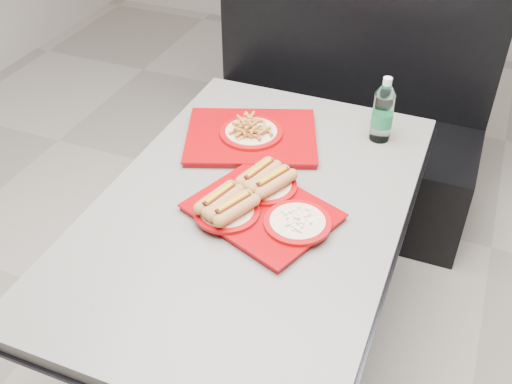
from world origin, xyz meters
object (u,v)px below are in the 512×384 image
at_px(diner_table, 251,243).
at_px(booth_bench, 339,124).
at_px(tray_near, 259,204).
at_px(tray_far, 251,134).
at_px(water_bottle, 383,113).

bearing_deg(diner_table, booth_bench, 90.00).
height_order(tray_near, tray_far, same).
bearing_deg(tray_far, water_bottle, 23.48).
bearing_deg(water_bottle, tray_far, -156.52).
distance_m(booth_bench, water_bottle, 0.79).
distance_m(diner_table, tray_far, 0.40).
bearing_deg(tray_near, water_bottle, 65.29).
relative_size(diner_table, tray_near, 2.92).
xyz_separation_m(booth_bench, tray_near, (0.04, -1.12, 0.38)).
height_order(booth_bench, tray_near, booth_bench).
height_order(booth_bench, water_bottle, booth_bench).
distance_m(diner_table, water_bottle, 0.64).
height_order(diner_table, tray_far, tray_far).
distance_m(diner_table, tray_near, 0.20).
relative_size(tray_near, water_bottle, 2.06).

